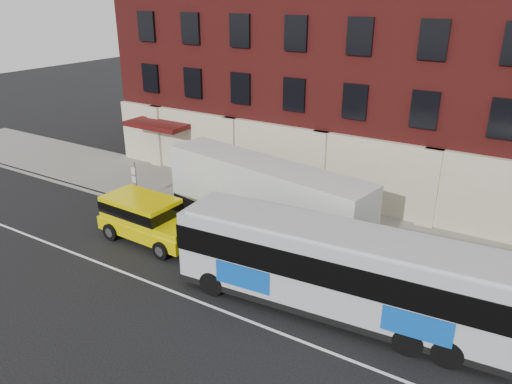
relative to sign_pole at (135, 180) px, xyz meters
The scene contains 9 objects.
ground 10.59m from the sign_pole, 35.87° to the right, with size 120.00×120.00×0.00m, color black.
sidewalk 9.07m from the sign_pole, 18.56° to the left, with size 60.00×6.00×0.15m, color gray.
kerb 8.61m from the sign_pole, ahead, with size 60.00×0.25×0.15m, color gray.
lane_line 10.31m from the sign_pole, 33.60° to the right, with size 60.00×0.12×0.01m, color white.
building 15.03m from the sign_pole, 51.75° to the left, with size 30.00×12.10×15.00m.
sign_pole is the anchor object (origin of this frame).
city_bus 13.96m from the sign_pole, 14.21° to the right, with size 12.54×3.59×3.39m.
yellow_suv 4.41m from the sign_pole, 39.08° to the right, with size 5.50×2.55×2.08m.
shipping_container 7.99m from the sign_pole, ahead, with size 11.34×4.16×3.71m.
Camera 1 is at (10.62, -12.01, 11.18)m, focal length 34.58 mm.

